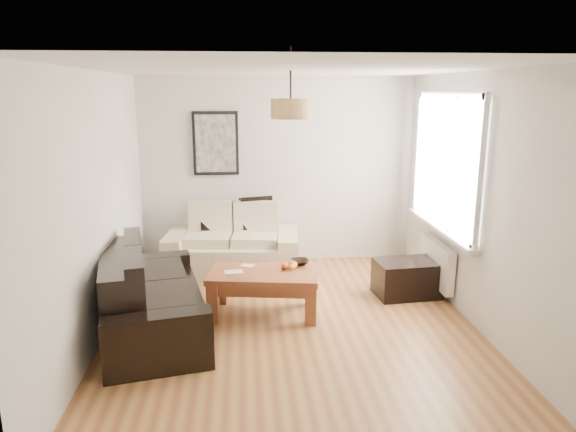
{
  "coord_description": "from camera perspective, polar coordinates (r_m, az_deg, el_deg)",
  "views": [
    {
      "loc": [
        -0.5,
        -5.02,
        2.41
      ],
      "look_at": [
        0.0,
        0.6,
        1.05
      ],
      "focal_mm": 32.65,
      "sensor_mm": 36.0,
      "label": 1
    }
  ],
  "objects": [
    {
      "name": "loveseat_cream",
      "position": [
        7.08,
        -6.05,
        -2.72
      ],
      "size": [
        1.83,
        1.11,
        0.87
      ],
      "primitive_type": null,
      "rotation": [
        0.0,
        0.0,
        -0.1
      ],
      "color": "beige",
      "rests_on": "floor"
    },
    {
      "name": "poster",
      "position": [
        7.28,
        -7.88,
        7.83
      ],
      "size": [
        0.62,
        0.04,
        0.87
      ],
      "primitive_type": null,
      "color": "black",
      "rests_on": "wall_back"
    },
    {
      "name": "pendant_shade",
      "position": [
        5.35,
        0.29,
        11.62
      ],
      "size": [
        0.4,
        0.4,
        0.2
      ],
      "primitive_type": "cylinder",
      "color": "tan",
      "rests_on": "ceiling"
    },
    {
      "name": "cushion_left",
      "position": [
        7.22,
        -8.08,
        -0.04
      ],
      "size": [
        0.39,
        0.17,
        0.37
      ],
      "primitive_type": "cube",
      "rotation": [
        0.0,
        0.0,
        0.15
      ],
      "color": "black",
      "rests_on": "loveseat_cream"
    },
    {
      "name": "ottoman",
      "position": [
        6.48,
        12.85,
        -6.62
      ],
      "size": [
        0.79,
        0.55,
        0.43
      ],
      "primitive_type": "cube",
      "rotation": [
        0.0,
        0.0,
        0.1
      ],
      "color": "black",
      "rests_on": "floor"
    },
    {
      "name": "wall_left",
      "position": [
        5.33,
        -20.19,
        0.68
      ],
      "size": [
        0.04,
        4.5,
        2.6
      ],
      "primitive_type": null,
      "color": "silver",
      "rests_on": "floor"
    },
    {
      "name": "papers",
      "position": [
        5.74,
        -5.93,
        -6.08
      ],
      "size": [
        0.21,
        0.16,
        0.01
      ],
      "primitive_type": "cube",
      "rotation": [
        0.0,
        0.0,
        0.13
      ],
      "color": "beige",
      "rests_on": "coffee_table"
    },
    {
      "name": "cushion_right",
      "position": [
        7.21,
        -3.42,
        0.34
      ],
      "size": [
        0.46,
        0.24,
        0.44
      ],
      "primitive_type": "cube",
      "rotation": [
        0.0,
        0.0,
        0.25
      ],
      "color": "black",
      "rests_on": "loveseat_cream"
    },
    {
      "name": "orange_a",
      "position": [
        5.75,
        0.4,
        -5.57
      ],
      "size": [
        0.07,
        0.07,
        0.06
      ],
      "primitive_type": "sphere",
      "rotation": [
        0.0,
        0.0,
        -0.03
      ],
      "color": "orange",
      "rests_on": "fruit_bowl"
    },
    {
      "name": "wall_front",
      "position": [
        3.03,
        4.79,
        -8.03
      ],
      "size": [
        3.8,
        0.04,
        2.6
      ],
      "primitive_type": null,
      "color": "silver",
      "rests_on": "floor"
    },
    {
      "name": "orange_b",
      "position": [
        5.81,
        0.58,
        -5.35
      ],
      "size": [
        0.1,
        0.1,
        0.09
      ],
      "primitive_type": "sphere",
      "rotation": [
        0.0,
        0.0,
        -0.15
      ],
      "color": "orange",
      "rests_on": "fruit_bowl"
    },
    {
      "name": "ceiling",
      "position": [
        5.05,
        0.62,
        15.7
      ],
      "size": [
        3.8,
        4.5,
        0.0
      ],
      "primitive_type": null,
      "color": "white",
      "rests_on": "floor"
    },
    {
      "name": "fruit_bowl",
      "position": [
        5.95,
        1.23,
        -5.04
      ],
      "size": [
        0.23,
        0.23,
        0.05
      ],
      "primitive_type": "imported",
      "rotation": [
        0.0,
        0.0,
        0.05
      ],
      "color": "black",
      "rests_on": "coffee_table"
    },
    {
      "name": "floor",
      "position": [
        5.59,
        0.55,
        -11.98
      ],
      "size": [
        4.5,
        4.5,
        0.0
      ],
      "primitive_type": "plane",
      "color": "brown",
      "rests_on": "ground"
    },
    {
      "name": "orange_c",
      "position": [
        5.8,
        -0.36,
        -5.41
      ],
      "size": [
        0.1,
        0.1,
        0.08
      ],
      "primitive_type": "sphere",
      "rotation": [
        0.0,
        0.0,
        0.21
      ],
      "color": "#F14D14",
      "rests_on": "fruit_bowl"
    },
    {
      "name": "sofa_leather",
      "position": [
        5.52,
        -14.57,
        -8.05
      ],
      "size": [
        1.32,
        2.09,
        0.84
      ],
      "primitive_type": null,
      "rotation": [
        0.0,
        0.0,
        1.78
      ],
      "color": "black",
      "rests_on": "floor"
    },
    {
      "name": "coffee_table",
      "position": [
        5.82,
        -2.64,
        -8.32
      ],
      "size": [
        1.27,
        0.82,
        0.49
      ],
      "primitive_type": null,
      "rotation": [
        0.0,
        0.0,
        -0.15
      ],
      "color": "brown",
      "rests_on": "floor"
    },
    {
      "name": "wall_right",
      "position": [
        5.67,
        20.06,
        1.43
      ],
      "size": [
        0.04,
        4.5,
        2.6
      ],
      "primitive_type": null,
      "color": "silver",
      "rests_on": "floor"
    },
    {
      "name": "window_bay",
      "position": [
        6.33,
        16.93,
        5.62
      ],
      "size": [
        0.14,
        1.9,
        1.6
      ],
      "primitive_type": null,
      "color": "white",
      "rests_on": "wall_right"
    },
    {
      "name": "radiator",
      "position": [
        6.59,
        15.88,
        -4.94
      ],
      "size": [
        0.1,
        0.9,
        0.52
      ],
      "primitive_type": "cube",
      "color": "white",
      "rests_on": "wall_right"
    },
    {
      "name": "wall_back",
      "position": [
        7.37,
        -1.13,
        4.89
      ],
      "size": [
        3.8,
        0.04,
        2.6
      ],
      "primitive_type": null,
      "color": "silver",
      "rests_on": "floor"
    }
  ]
}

